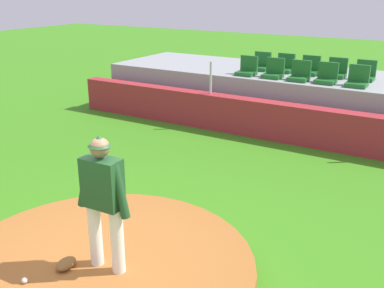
# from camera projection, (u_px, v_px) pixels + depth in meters

# --- Properties ---
(ground_plane) EXTENTS (60.00, 60.00, 0.00)m
(ground_plane) POSITION_uv_depth(u_px,v_px,m) (101.00, 280.00, 5.81)
(ground_plane) COLOR #39831A
(pitchers_mound) EXTENTS (3.96, 3.96, 0.27)m
(pitchers_mound) POSITION_uv_depth(u_px,v_px,m) (100.00, 271.00, 5.76)
(pitchers_mound) COLOR #A2602A
(pitchers_mound) RESTS_ON ground_plane
(pitcher) EXTENTS (0.77, 0.28, 1.73)m
(pitcher) POSITION_uv_depth(u_px,v_px,m) (103.00, 194.00, 5.28)
(pitcher) COLOR white
(pitcher) RESTS_ON pitchers_mound
(baseball) EXTENTS (0.07, 0.07, 0.07)m
(baseball) POSITION_uv_depth(u_px,v_px,m) (25.00, 280.00, 5.30)
(baseball) COLOR white
(baseball) RESTS_ON pitchers_mound
(fielding_glove) EXTENTS (0.24, 0.32, 0.11)m
(fielding_glove) POSITION_uv_depth(u_px,v_px,m) (66.00, 264.00, 5.59)
(fielding_glove) COLOR brown
(fielding_glove) RESTS_ON pitchers_mound
(brick_barrier) EXTENTS (12.19, 0.40, 0.92)m
(brick_barrier) POSITION_uv_depth(u_px,v_px,m) (282.00, 122.00, 10.88)
(brick_barrier) COLOR #A12830
(brick_barrier) RESTS_ON ground_plane
(fence_post_left) EXTENTS (0.06, 0.06, 0.84)m
(fence_post_left) POSITION_uv_depth(u_px,v_px,m) (211.00, 78.00, 11.55)
(fence_post_left) COLOR silver
(fence_post_left) RESTS_ON brick_barrier
(bleacher_platform) EXTENTS (11.52, 3.03, 1.30)m
(bleacher_platform) POSITION_uv_depth(u_px,v_px,m) (309.00, 97.00, 12.45)
(bleacher_platform) COLOR #919599
(bleacher_platform) RESTS_ON ground_plane
(stadium_chair_0) EXTENTS (0.48, 0.44, 0.50)m
(stadium_chair_0) POSITION_uv_depth(u_px,v_px,m) (247.00, 69.00, 12.08)
(stadium_chair_0) COLOR #1D6226
(stadium_chair_0) RESTS_ON bleacher_platform
(stadium_chair_1) EXTENTS (0.48, 0.44, 0.50)m
(stadium_chair_1) POSITION_uv_depth(u_px,v_px,m) (274.00, 72.00, 11.73)
(stadium_chair_1) COLOR #1D6226
(stadium_chair_1) RESTS_ON bleacher_platform
(stadium_chair_2) EXTENTS (0.48, 0.44, 0.50)m
(stadium_chair_2) POSITION_uv_depth(u_px,v_px,m) (300.00, 74.00, 11.37)
(stadium_chair_2) COLOR #1D6226
(stadium_chair_2) RESTS_ON bleacher_platform
(stadium_chair_3) EXTENTS (0.48, 0.44, 0.50)m
(stadium_chair_3) POSITION_uv_depth(u_px,v_px,m) (327.00, 77.00, 11.07)
(stadium_chair_3) COLOR #1D6226
(stadium_chair_3) RESTS_ON bleacher_platform
(stadium_chair_4) EXTENTS (0.48, 0.44, 0.50)m
(stadium_chair_4) POSITION_uv_depth(u_px,v_px,m) (358.00, 80.00, 10.71)
(stadium_chair_4) COLOR #1D6226
(stadium_chair_4) RESTS_ON bleacher_platform
(stadium_chair_5) EXTENTS (0.48, 0.44, 0.50)m
(stadium_chair_5) POSITION_uv_depth(u_px,v_px,m) (261.00, 64.00, 12.78)
(stadium_chair_5) COLOR #1D6226
(stadium_chair_5) RESTS_ON bleacher_platform
(stadium_chair_6) EXTENTS (0.48, 0.44, 0.50)m
(stadium_chair_6) POSITION_uv_depth(u_px,v_px,m) (285.00, 66.00, 12.48)
(stadium_chair_6) COLOR #1D6226
(stadium_chair_6) RESTS_ON bleacher_platform
(stadium_chair_7) EXTENTS (0.48, 0.44, 0.50)m
(stadium_chair_7) POSITION_uv_depth(u_px,v_px,m) (310.00, 69.00, 12.12)
(stadium_chair_7) COLOR #1D6226
(stadium_chair_7) RESTS_ON bleacher_platform
(stadium_chair_8) EXTENTS (0.48, 0.44, 0.50)m
(stadium_chair_8) POSITION_uv_depth(u_px,v_px,m) (337.00, 71.00, 11.77)
(stadium_chair_8) COLOR #1D6226
(stadium_chair_8) RESTS_ON bleacher_platform
(stadium_chair_9) EXTENTS (0.48, 0.44, 0.50)m
(stadium_chair_9) POSITION_uv_depth(u_px,v_px,m) (365.00, 74.00, 11.41)
(stadium_chair_9) COLOR #1D6226
(stadium_chair_9) RESTS_ON bleacher_platform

